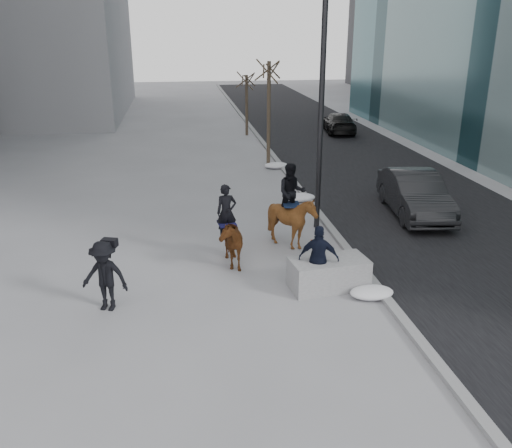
{
  "coord_description": "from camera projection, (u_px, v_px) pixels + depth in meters",
  "views": [
    {
      "loc": [
        -1.94,
        -12.22,
        6.4
      ],
      "look_at": [
        0.0,
        1.2,
        1.5
      ],
      "focal_mm": 38.0,
      "sensor_mm": 36.0,
      "label": 1
    }
  ],
  "objects": [
    {
      "name": "camera_crew",
      "position": [
        105.0,
        276.0,
        12.83
      ],
      "size": [
        1.28,
        0.97,
        1.75
      ],
      "color": "black",
      "rests_on": "ground"
    },
    {
      "name": "mounted_left",
      "position": [
        227.0,
        236.0,
        15.37
      ],
      "size": [
        1.02,
        1.88,
        2.32
      ],
      "color": "#4F220F",
      "rests_on": "ground"
    },
    {
      "name": "feeder",
      "position": [
        319.0,
        258.0,
        13.81
      ],
      "size": [
        1.11,
        1.0,
        1.75
      ],
      "color": "black",
      "rests_on": "ground"
    },
    {
      "name": "car_near",
      "position": [
        415.0,
        194.0,
        19.54
      ],
      "size": [
        2.19,
        4.91,
        1.57
      ],
      "primitive_type": "imported",
      "rotation": [
        0.0,
        0.0,
        -0.11
      ],
      "color": "black",
      "rests_on": "ground"
    },
    {
      "name": "planter",
      "position": [
        328.0,
        274.0,
        14.08
      ],
      "size": [
        2.1,
        1.24,
        0.8
      ],
      "primitive_type": "cube",
      "rotation": [
        0.0,
        0.0,
        0.13
      ],
      "color": "#98979A",
      "rests_on": "ground"
    },
    {
      "name": "road",
      "position": [
        383.0,
        181.0,
        24.06
      ],
      "size": [
        8.0,
        90.0,
        0.01
      ],
      "primitive_type": "cube",
      "color": "black",
      "rests_on": "ground"
    },
    {
      "name": "tree_near",
      "position": [
        269.0,
        109.0,
        25.83
      ],
      "size": [
        1.2,
        1.2,
        5.54
      ],
      "primitive_type": null,
      "color": "#32251E",
      "rests_on": "ground"
    },
    {
      "name": "mounted_right",
      "position": [
        292.0,
        215.0,
        16.51
      ],
      "size": [
        1.52,
        1.68,
        2.62
      ],
      "color": "#472A0E",
      "rests_on": "ground"
    },
    {
      "name": "snow_piles",
      "position": [
        305.0,
        203.0,
        20.59
      ],
      "size": [
        1.18,
        14.3,
        0.3
      ],
      "color": "silver",
      "rests_on": "ground"
    },
    {
      "name": "ground",
      "position": [
        263.0,
        295.0,
        13.81
      ],
      "size": [
        120.0,
        120.0,
        0.0
      ],
      "primitive_type": "plane",
      "color": "gray",
      "rests_on": "ground"
    },
    {
      "name": "curb",
      "position": [
        295.0,
        184.0,
        23.5
      ],
      "size": [
        0.25,
        90.0,
        0.12
      ],
      "primitive_type": "cube",
      "color": "gray",
      "rests_on": "ground"
    },
    {
      "name": "tree_far",
      "position": [
        247.0,
        102.0,
        33.82
      ],
      "size": [
        1.2,
        1.2,
        4.13
      ],
      "primitive_type": null,
      "color": "#392E22",
      "rests_on": "ground"
    },
    {
      "name": "lamppost",
      "position": [
        324.0,
        77.0,
        16.72
      ],
      "size": [
        0.25,
        1.77,
        9.09
      ],
      "color": "black",
      "rests_on": "ground"
    },
    {
      "name": "car_far",
      "position": [
        338.0,
        123.0,
        35.17
      ],
      "size": [
        2.28,
        4.58,
        1.28
      ],
      "primitive_type": "imported",
      "rotation": [
        0.0,
        0.0,
        3.03
      ],
      "color": "black",
      "rests_on": "ground"
    }
  ]
}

